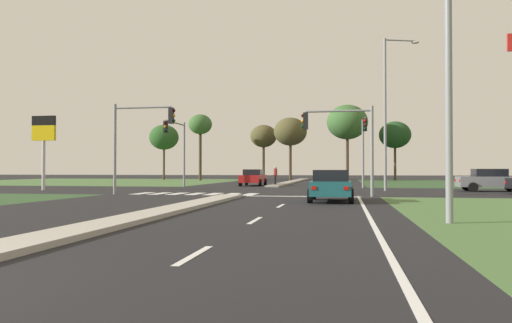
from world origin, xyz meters
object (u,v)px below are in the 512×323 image
traffic_signal_near_right (344,135)px  treeline_near (164,137)px  fuel_price_totem (44,136)px  treeline_sixth (395,135)px  traffic_signal_far_right (364,140)px  treeline_fourth (290,132)px  street_lamp_second (388,106)px  treeline_second (200,125)px  car_teal_fourth (331,185)px  traffic_signal_near_left (137,132)px  treeline_fifth (347,122)px  street_lamp_near (453,15)px  pedestrian_at_median (275,173)px  traffic_signal_far_left (177,141)px  treeline_third (264,136)px  car_red_near (253,177)px  car_grey_second (491,180)px

traffic_signal_near_right → treeline_near: size_ratio=0.62×
fuel_price_totem → treeline_sixth: size_ratio=0.66×
traffic_signal_near_right → treeline_sixth: treeline_sixth is taller
traffic_signal_far_right → treeline_fourth: (-8.80, 28.21, 2.89)m
street_lamp_second → treeline_second: 37.85m
car_teal_fourth → traffic_signal_near_left: 12.85m
street_lamp_second → treeline_second: bearing=127.0°
traffic_signal_far_right → treeline_fifth: 28.17m
street_lamp_near → treeline_fifth: street_lamp_near is taller
pedestrian_at_median → street_lamp_near: bearing=76.9°
traffic_signal_far_right → treeline_fourth: 29.69m
fuel_price_totem → car_teal_fourth: bearing=-23.8°
traffic_signal_far_left → treeline_fourth: 29.35m
car_teal_fourth → street_lamp_near: size_ratio=0.41×
traffic_signal_near_right → street_lamp_near: 14.13m
traffic_signal_far_left → treeline_sixth: bearing=57.1°
street_lamp_near → pedestrian_at_median: street_lamp_near is taller
treeline_sixth → pedestrian_at_median: bearing=-117.6°
treeline_near → treeline_third: (14.76, 1.44, 0.06)m
car_red_near → car_grey_second: bearing=153.2°
traffic_signal_near_right → traffic_signal_near_left: (-12.31, -0.00, 0.29)m
traffic_signal_far_right → street_lamp_second: 4.39m
traffic_signal_far_right → treeline_fifth: bearing=92.2°
treeline_fourth → traffic_signal_near_right: bearing=-79.6°
pedestrian_at_median → treeline_third: treeline_third is taller
street_lamp_near → pedestrian_at_median: size_ratio=6.30×
fuel_price_totem → street_lamp_near: bearing=-36.8°
treeline_near → treeline_fifth: size_ratio=0.80×
traffic_signal_near_left → treeline_third: 43.52m
traffic_signal_far_left → traffic_signal_far_right: size_ratio=1.00×
treeline_third → street_lamp_second: bearing=-67.4°
treeline_fourth → treeline_fifth: bearing=-2.6°
street_lamp_near → car_grey_second: bearing=72.4°
treeline_second → treeline_sixth: bearing=10.7°
treeline_fourth → street_lamp_second: bearing=-71.9°
treeline_fifth → pedestrian_at_median: bearing=-107.4°
treeline_fifth → traffic_signal_near_left: bearing=-107.8°
street_lamp_near → treeline_fifth: bearing=92.7°
treeline_second → treeline_third: 9.62m
traffic_signal_far_right → treeline_second: 34.34m
car_red_near → treeline_sixth: treeline_sixth is taller
car_red_near → treeline_third: 26.79m
car_red_near → car_grey_second: size_ratio=1.03×
car_teal_fourth → traffic_signal_near_right: bearing=82.0°
car_grey_second → treeline_fourth: 36.57m
traffic_signal_far_right → treeline_third: bearing=112.5°
treeline_sixth → treeline_near: bearing=-177.4°
traffic_signal_near_left → treeline_fourth: treeline_fourth is taller
treeline_second → treeline_fifth: 20.18m
traffic_signal_near_left → treeline_third: size_ratio=0.68×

